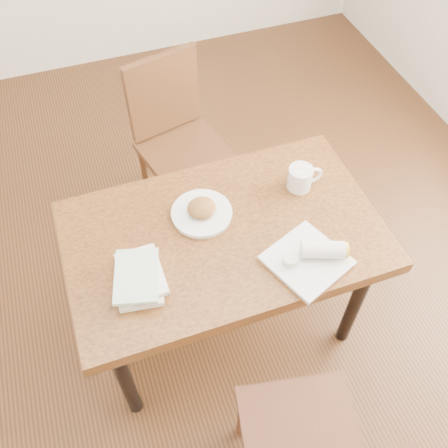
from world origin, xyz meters
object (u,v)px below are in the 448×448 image
object	(u,v)px
book_stack	(139,277)
plate_scone	(202,211)
chair_far	(176,133)
table	(224,244)
plate_burrito	(312,257)
coffee_mug	(301,177)

from	to	relation	value
book_stack	plate_scone	bearing A→B (deg)	35.73
book_stack	chair_far	bearing A→B (deg)	67.44
table	book_stack	size ratio (longest dim) A/B	4.79
table	chair_far	xyz separation A→B (m)	(0.03, 0.85, -0.12)
chair_far	plate_burrito	size ratio (longest dim) A/B	2.75
coffee_mug	table	bearing A→B (deg)	-162.36
table	coffee_mug	world-z (taller)	coffee_mug
plate_scone	plate_burrito	distance (m)	0.48
plate_scone	chair_far	bearing A→B (deg)	83.21
plate_scone	plate_burrito	world-z (taller)	plate_burrito
plate_scone	book_stack	bearing A→B (deg)	-144.27
book_stack	table	bearing A→B (deg)	17.27
plate_burrito	coffee_mug	bearing A→B (deg)	71.63
coffee_mug	plate_burrito	xyz separation A→B (m)	(-0.12, -0.37, -0.03)
table	plate_scone	distance (m)	0.17
plate_burrito	plate_scone	bearing A→B (deg)	132.46
table	plate_scone	bearing A→B (deg)	117.44
chair_far	book_stack	world-z (taller)	chair_far
plate_scone	plate_burrito	size ratio (longest dim) A/B	0.72
table	book_stack	distance (m)	0.41
plate_scone	plate_burrito	xyz separation A→B (m)	(0.32, -0.35, 0.00)
plate_burrito	book_stack	world-z (taller)	plate_burrito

